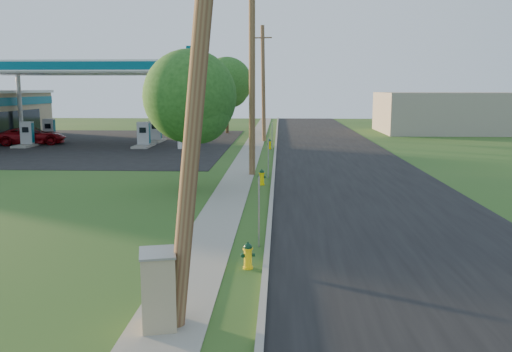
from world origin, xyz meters
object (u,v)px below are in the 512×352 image
Objects in this scene: utility_pole_mid at (252,77)px; price_pylon at (192,71)px; fuel_pump_ne at (144,138)px; utility_cabinet at (158,290)px; tree_lot at (228,84)px; utility_pole_near at (198,65)px; utility_pole_far at (263,83)px; tree_verge at (192,100)px; fuel_pump_sw at (49,133)px; hydrant_mid at (262,177)px; fuel_pump_se at (156,133)px; hydrant_far at (270,144)px; fuel_pump_nw at (27,137)px; car_red at (32,136)px; hydrant_near at (248,256)px.

utility_pole_mid reaches higher than price_pylon.
fuel_pump_ne is 2.20× the size of utility_cabinet.
fuel_pump_ne is 14.59m from tree_lot.
utility_pole_far reaches higher than utility_pole_near.
tree_verge reaches higher than fuel_pump_ne.
tree_lot is at bearing 68.32° from fuel_pump_ne.
fuel_pump_sw reaches higher than hydrant_mid.
utility_cabinet is (8.10, -35.06, 0.01)m from fuel_pump_se.
utility_pole_far reaches higher than hydrant_far.
utility_pole_far reaches higher than fuel_pump_sw.
utility_pole_near is 23.83m from price_pylon.
fuel_pump_nw reaches higher than hydrant_far.
tree_verge reaches higher than fuel_pump_nw.
price_pylon is at bearing 98.99° from tree_verge.
utility_pole_near reaches higher than hydrant_mid.
car_red is (-0.22, -2.67, -0.02)m from fuel_pump_sw.
utility_pole_far is at bearing 3.20° from fuel_pump_sw.
tree_lot is (5.18, 9.02, 4.08)m from fuel_pump_se.
tree_verge is 24.66m from car_red.
utility_pole_near is 4.15m from utility_cabinet.
utility_pole_near is 2.96× the size of fuel_pump_se.
fuel_pump_nw is 2.20× the size of utility_cabinet.
fuel_pump_se is (9.00, 4.00, 0.00)m from fuel_pump_nw.
tree_lot is at bearing 98.14° from utility_pole_mid.
fuel_pump_nw is 0.64× the size of car_red.
hydrant_mid is at bearing -61.97° from price_pylon.
hydrant_far is at bearing 89.99° from hydrant_near.
hydrant_mid reaches higher than hydrant_near.
fuel_pump_se is at bearing 106.78° from hydrant_near.
hydrant_mid is at bearing 25.41° from tree_verge.
hydrant_near is at bearing -73.22° from fuel_pump_se.
fuel_pump_se is 4.71× the size of hydrant_near.
fuel_pump_sw is at bearing 132.84° from hydrant_mid.
tree_verge reaches higher than hydrant_near.
car_red is at bearing 99.55° from fuel_pump_nw.
utility_cabinet reaches higher than hydrant_near.
utility_pole_mid is 3.06× the size of fuel_pump_ne.
hydrant_near is (4.38, -40.70, -4.47)m from tree_lot.
hydrant_far is at bearing -72.62° from tree_lot.
fuel_pump_nw is (-17.90, -5.00, -4.08)m from utility_pole_far.
tree_lot is at bearing 107.38° from hydrant_far.
car_red is (-18.12, -3.67, -4.10)m from utility_pole_far.
utility_pole_mid is 13.15× the size of hydrant_far.
fuel_pump_sw is at bearing 156.04° from fuel_pump_ne.
hydrant_far is at bearing 86.87° from utility_pole_mid.
hydrant_near is at bearing -90.01° from hydrant_far.
price_pylon is at bearing 102.72° from hydrant_near.
hydrant_near is at bearing -77.28° from price_pylon.
fuel_pump_nw and fuel_pump_se have the same top height.
utility_pole_mid is at bearing 101.44° from hydrant_mid.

